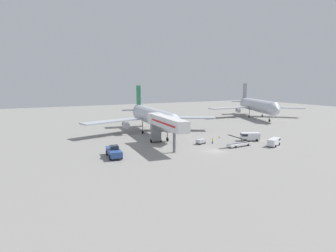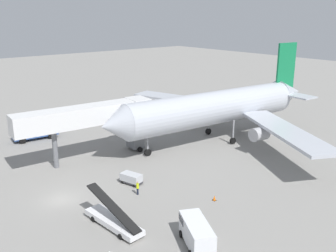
{
  "view_description": "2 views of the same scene",
  "coord_description": "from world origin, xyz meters",
  "px_view_note": "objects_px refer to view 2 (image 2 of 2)",
  "views": [
    {
      "loc": [
        -40.93,
        -54.36,
        16.58
      ],
      "look_at": [
        -2.11,
        20.76,
        3.5
      ],
      "focal_mm": 30.44,
      "sensor_mm": 36.0,
      "label": 1
    },
    {
      "loc": [
        38.21,
        -16.06,
        20.51
      ],
      "look_at": [
        -3.63,
        18.83,
        4.36
      ],
      "focal_mm": 40.96,
      "sensor_mm": 36.0,
      "label": 2
    }
  ],
  "objects_px": {
    "jet_bridge": "(94,118)",
    "baggage_cart_mid_center": "(131,178)",
    "service_van_outer_right": "(196,232)",
    "airplane_at_gate": "(219,107)",
    "belt_loader_truck": "(114,220)",
    "ground_crew_worker_foreground": "(138,188)",
    "pushback_tug": "(35,132)",
    "safety_cone_alpha": "(214,198)"
  },
  "relations": [
    {
      "from": "jet_bridge",
      "to": "baggage_cart_mid_center",
      "type": "bearing_deg",
      "value": -5.32
    },
    {
      "from": "service_van_outer_right",
      "to": "airplane_at_gate",
      "type": "bearing_deg",
      "value": 129.45
    },
    {
      "from": "belt_loader_truck",
      "to": "ground_crew_worker_foreground",
      "type": "bearing_deg",
      "value": 125.54
    },
    {
      "from": "pushback_tug",
      "to": "baggage_cart_mid_center",
      "type": "height_order",
      "value": "pushback_tug"
    },
    {
      "from": "ground_crew_worker_foreground",
      "to": "safety_cone_alpha",
      "type": "distance_m",
      "value": 8.97
    },
    {
      "from": "baggage_cart_mid_center",
      "to": "safety_cone_alpha",
      "type": "relative_size",
      "value": 4.94
    },
    {
      "from": "pushback_tug",
      "to": "service_van_outer_right",
      "type": "bearing_deg",
      "value": -0.59
    },
    {
      "from": "baggage_cart_mid_center",
      "to": "ground_crew_worker_foreground",
      "type": "relative_size",
      "value": 1.76
    },
    {
      "from": "service_van_outer_right",
      "to": "ground_crew_worker_foreground",
      "type": "height_order",
      "value": "service_van_outer_right"
    },
    {
      "from": "ground_crew_worker_foreground",
      "to": "baggage_cart_mid_center",
      "type": "bearing_deg",
      "value": 158.88
    },
    {
      "from": "jet_bridge",
      "to": "pushback_tug",
      "type": "height_order",
      "value": "jet_bridge"
    },
    {
      "from": "jet_bridge",
      "to": "belt_loader_truck",
      "type": "xyz_separation_m",
      "value": [
        17.66,
        -8.07,
        -5.41
      ]
    },
    {
      "from": "airplane_at_gate",
      "to": "service_van_outer_right",
      "type": "distance_m",
      "value": 31.22
    },
    {
      "from": "airplane_at_gate",
      "to": "belt_loader_truck",
      "type": "relative_size",
      "value": 5.97
    },
    {
      "from": "safety_cone_alpha",
      "to": "airplane_at_gate",
      "type": "bearing_deg",
      "value": 132.2
    },
    {
      "from": "jet_bridge",
      "to": "safety_cone_alpha",
      "type": "xyz_separation_m",
      "value": [
        20.19,
        3.73,
        -5.91
      ]
    },
    {
      "from": "baggage_cart_mid_center",
      "to": "service_van_outer_right",
      "type": "bearing_deg",
      "value": -11.18
    },
    {
      "from": "service_van_outer_right",
      "to": "ground_crew_worker_foreground",
      "type": "bearing_deg",
      "value": 171.48
    },
    {
      "from": "pushback_tug",
      "to": "baggage_cart_mid_center",
      "type": "xyz_separation_m",
      "value": [
        24.89,
        2.48,
        -0.52
      ]
    },
    {
      "from": "belt_loader_truck",
      "to": "service_van_outer_right",
      "type": "relative_size",
      "value": 1.37
    },
    {
      "from": "airplane_at_gate",
      "to": "safety_cone_alpha",
      "type": "xyz_separation_m",
      "value": [
        14.77,
        -16.29,
        -5.34
      ]
    },
    {
      "from": "service_van_outer_right",
      "to": "baggage_cart_mid_center",
      "type": "relative_size",
      "value": 1.89
    },
    {
      "from": "pushback_tug",
      "to": "baggage_cart_mid_center",
      "type": "relative_size",
      "value": 2.55
    },
    {
      "from": "service_van_outer_right",
      "to": "baggage_cart_mid_center",
      "type": "bearing_deg",
      "value": 168.82
    },
    {
      "from": "belt_loader_truck",
      "to": "pushback_tug",
      "type": "bearing_deg",
      "value": 171.82
    },
    {
      "from": "belt_loader_truck",
      "to": "safety_cone_alpha",
      "type": "relative_size",
      "value": 12.81
    },
    {
      "from": "jet_bridge",
      "to": "service_van_outer_right",
      "type": "relative_size",
      "value": 3.64
    },
    {
      "from": "safety_cone_alpha",
      "to": "jet_bridge",
      "type": "bearing_deg",
      "value": -169.54
    },
    {
      "from": "pushback_tug",
      "to": "belt_loader_truck",
      "type": "xyz_separation_m",
      "value": [
        32.1,
        -4.61,
        -0.48
      ]
    },
    {
      "from": "service_van_outer_right",
      "to": "safety_cone_alpha",
      "type": "bearing_deg",
      "value": 122.73
    },
    {
      "from": "jet_bridge",
      "to": "ground_crew_worker_foreground",
      "type": "bearing_deg",
      "value": -8.96
    },
    {
      "from": "service_van_outer_right",
      "to": "pushback_tug",
      "type": "bearing_deg",
      "value": 179.41
    },
    {
      "from": "ground_crew_worker_foreground",
      "to": "jet_bridge",
      "type": "bearing_deg",
      "value": 171.04
    },
    {
      "from": "baggage_cart_mid_center",
      "to": "ground_crew_worker_foreground",
      "type": "bearing_deg",
      "value": -21.12
    },
    {
      "from": "pushback_tug",
      "to": "service_van_outer_right",
      "type": "height_order",
      "value": "pushback_tug"
    },
    {
      "from": "baggage_cart_mid_center",
      "to": "safety_cone_alpha",
      "type": "xyz_separation_m",
      "value": [
        9.74,
        4.7,
        -0.45
      ]
    },
    {
      "from": "service_van_outer_right",
      "to": "ground_crew_worker_foreground",
      "type": "distance_m",
      "value": 11.8
    },
    {
      "from": "pushback_tug",
      "to": "baggage_cart_mid_center",
      "type": "bearing_deg",
      "value": 5.7
    },
    {
      "from": "belt_loader_truck",
      "to": "ground_crew_worker_foreground",
      "type": "xyz_separation_m",
      "value": [
        -4.25,
        5.95,
        0.1
      ]
    },
    {
      "from": "pushback_tug",
      "to": "ground_crew_worker_foreground",
      "type": "relative_size",
      "value": 4.49
    },
    {
      "from": "pushback_tug",
      "to": "safety_cone_alpha",
      "type": "distance_m",
      "value": 35.38
    },
    {
      "from": "jet_bridge",
      "to": "ground_crew_worker_foreground",
      "type": "distance_m",
      "value": 14.58
    }
  ]
}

